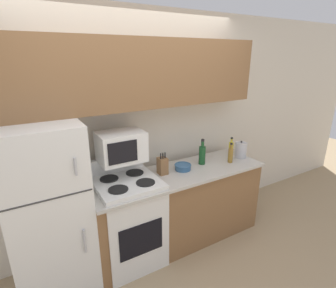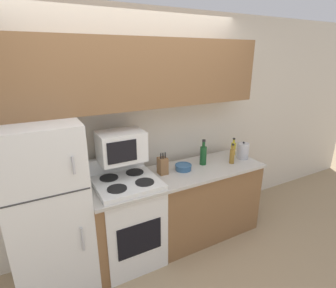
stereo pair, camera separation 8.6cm
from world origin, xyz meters
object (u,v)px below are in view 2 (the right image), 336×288
object	(u,v)px
refrigerator	(49,209)
bottle_cooking_spray	(233,148)
kettle	(243,151)
stove	(129,219)
bottle_wine_green	(203,155)
knife_block	(163,166)
bowl	(183,167)
microwave	(121,146)
bottle_vinegar	(232,156)

from	to	relation	value
refrigerator	bottle_cooking_spray	distance (m)	2.19
bottle_cooking_spray	kettle	world-z (taller)	bottle_cooking_spray
stove	bottle_wine_green	bearing A→B (deg)	3.28
refrigerator	knife_block	bearing A→B (deg)	0.07
bowl	bottle_cooking_spray	distance (m)	0.81
microwave	knife_block	xyz separation A→B (m)	(0.42, -0.07, -0.27)
bowl	knife_block	bearing A→B (deg)	175.18
bowl	bottle_cooking_spray	size ratio (longest dim) A/B	0.85
bottle_vinegar	microwave	bearing A→B (deg)	171.04
knife_block	bottle_vinegar	size ratio (longest dim) A/B	1.00
bowl	bottle_vinegar	world-z (taller)	bottle_vinegar
stove	bottle_vinegar	xyz separation A→B (m)	(1.27, -0.08, 0.50)
bowl	bottle_vinegar	distance (m)	0.61
refrigerator	microwave	world-z (taller)	refrigerator
microwave	bottle_wine_green	size ratio (longest dim) A/B	1.47
refrigerator	kettle	size ratio (longest dim) A/B	7.40
refrigerator	bowl	world-z (taller)	refrigerator
stove	microwave	bearing A→B (deg)	86.90
knife_block	bottle_vinegar	distance (m)	0.85
refrigerator	bottle_vinegar	xyz separation A→B (m)	(1.98, -0.13, 0.18)
stove	knife_block	bearing A→B (deg)	6.77
knife_block	bottle_vinegar	world-z (taller)	same
bottle_cooking_spray	refrigerator	bearing A→B (deg)	-177.94
bowl	kettle	xyz separation A→B (m)	(0.82, -0.05, 0.06)
refrigerator	knife_block	distance (m)	1.15
knife_block	bottle_wine_green	xyz separation A→B (m)	(0.53, 0.00, 0.03)
refrigerator	bottle_vinegar	distance (m)	1.99
stove	knife_block	distance (m)	0.65
bottle_wine_green	bottle_cooking_spray	distance (m)	0.52
bottle_cooking_spray	bottle_wine_green	bearing A→B (deg)	-172.01
bottle_cooking_spray	microwave	bearing A→B (deg)	-179.78
stove	bottle_cooking_spray	xyz separation A→B (m)	(1.47, 0.13, 0.49)
stove	kettle	distance (m)	1.57
microwave	kettle	size ratio (longest dim) A/B	2.05
knife_block	bottle_cooking_spray	xyz separation A→B (m)	(1.05, 0.08, -0.01)
stove	bottle_wine_green	xyz separation A→B (m)	(0.95, 0.05, 0.52)
microwave	bottle_cooking_spray	world-z (taller)	microwave
refrigerator	bottle_vinegar	bearing A→B (deg)	-3.65
microwave	bowl	xyz separation A→B (m)	(0.66, -0.09, -0.33)
knife_block	kettle	distance (m)	1.07
bowl	kettle	bearing A→B (deg)	-3.62
microwave	bottle_wine_green	world-z (taller)	microwave
bowl	bottle_wine_green	xyz separation A→B (m)	(0.28, 0.02, 0.08)
microwave	bottle_vinegar	bearing A→B (deg)	-8.96
refrigerator	bowl	distance (m)	1.39
bowl	bottle_vinegar	xyz separation A→B (m)	(0.60, -0.11, 0.06)
bottle_cooking_spray	kettle	size ratio (longest dim) A/B	1.03
bottle_wine_green	bottle_cooking_spray	size ratio (longest dim) A/B	1.36
refrigerator	bottle_wine_green	size ratio (longest dim) A/B	5.28
knife_block	bowl	distance (m)	0.25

